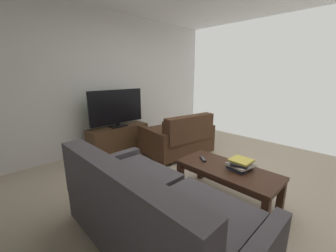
{
  "coord_description": "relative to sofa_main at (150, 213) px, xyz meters",
  "views": [
    {
      "loc": [
        -1.25,
        2.24,
        1.49
      ],
      "look_at": [
        0.54,
        0.49,
        0.86
      ],
      "focal_mm": 22.11,
      "sensor_mm": 36.0,
      "label": 1
    }
  ],
  "objects": [
    {
      "name": "coffee_table",
      "position": [
        -0.05,
        -1.13,
        -0.02
      ],
      "size": [
        1.17,
        0.53,
        0.42
      ],
      "color": "#3D2316",
      "rests_on": "ground"
    },
    {
      "name": "loveseat_near",
      "position": [
        1.36,
        -1.81,
        -0.04
      ],
      "size": [
        1.04,
        1.3,
        0.79
      ],
      "color": "black",
      "rests_on": "ground"
    },
    {
      "name": "sofa_main",
      "position": [
        0.0,
        0.0,
        0.0
      ],
      "size": [
        1.79,
        0.87,
        0.88
      ],
      "color": "black",
      "rests_on": "ground"
    },
    {
      "name": "flat_tv",
      "position": [
        2.29,
        -1.08,
        0.5
      ],
      "size": [
        0.2,
        1.11,
        0.7
      ],
      "color": "black",
      "rests_on": "tv_stand"
    },
    {
      "name": "tv_stand",
      "position": [
        2.29,
        -1.08,
        -0.12
      ],
      "size": [
        0.4,
        1.18,
        0.5
      ],
      "color": "#4C331E",
      "rests_on": "ground"
    },
    {
      "name": "tv_remote",
      "position": [
        0.29,
        -1.12,
        0.06
      ],
      "size": [
        0.15,
        0.13,
        0.02
      ],
      "color": "black",
      "rests_on": "coffee_table"
    },
    {
      "name": "wall_right",
      "position": [
        2.68,
        -1.31,
        0.95
      ],
      "size": [
        0.12,
        4.98,
        2.64
      ],
      "primitive_type": "cube",
      "color": "silver",
      "rests_on": "ground"
    },
    {
      "name": "book_stack",
      "position": [
        -0.16,
        -1.22,
        0.1
      ],
      "size": [
        0.28,
        0.31,
        0.11
      ],
      "color": "#385693",
      "rests_on": "coffee_table"
    },
    {
      "name": "ground_plane",
      "position": [
        0.09,
        -1.31,
        -0.38
      ],
      "size": [
        5.18,
        4.98,
        0.01
      ],
      "primitive_type": "cube",
      "color": "#B7A88E"
    }
  ]
}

